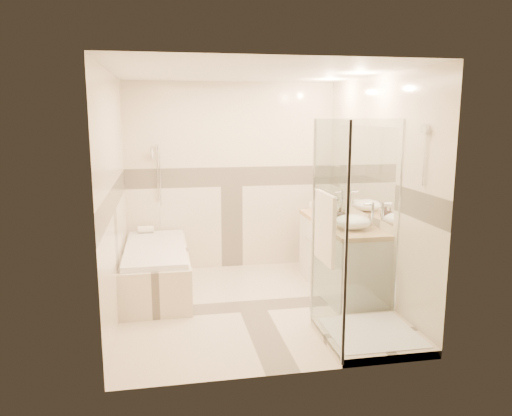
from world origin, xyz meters
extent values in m
cube|color=beige|center=(0.00, 0.00, -0.01)|extent=(2.80, 3.00, 0.01)
cube|color=silver|center=(0.00, 0.00, 2.50)|extent=(2.80, 3.00, 0.01)
cube|color=beige|center=(0.00, 1.50, 1.25)|extent=(2.80, 0.01, 2.50)
cube|color=beige|center=(0.00, -1.50, 1.25)|extent=(2.80, 0.01, 2.50)
cube|color=beige|center=(-1.40, 0.00, 1.25)|extent=(0.01, 3.00, 2.50)
cube|color=beige|center=(1.40, 0.00, 1.25)|extent=(0.01, 3.00, 2.50)
cube|color=white|center=(1.39, 0.30, 1.45)|extent=(0.01, 1.60, 1.00)
cylinder|color=silver|center=(-0.97, 1.47, 1.35)|extent=(0.02, 0.02, 0.70)
cube|color=beige|center=(-1.02, 0.65, 0.25)|extent=(0.75, 1.70, 0.50)
cube|color=white|center=(-1.02, 0.65, 0.53)|extent=(0.69, 1.60, 0.06)
ellipsoid|color=white|center=(-1.02, 0.65, 0.48)|extent=(0.56, 1.40, 0.16)
cube|color=silver|center=(1.12, 0.30, 0.40)|extent=(0.55, 1.60, 0.80)
cylinder|color=silver|center=(0.83, -0.10, 0.55)|extent=(0.01, 0.24, 0.01)
cylinder|color=silver|center=(0.83, 0.70, 0.55)|extent=(0.01, 0.24, 0.01)
cube|color=tan|center=(1.12, 0.30, 0.83)|extent=(0.57, 1.62, 0.05)
cube|color=beige|center=(0.95, -1.05, 0.04)|extent=(0.90, 0.90, 0.08)
cube|color=white|center=(0.95, -1.05, 0.09)|extent=(0.80, 0.80, 0.01)
cube|color=white|center=(0.51, -1.05, 1.04)|extent=(0.01, 0.90, 2.00)
cube|color=white|center=(0.95, -0.61, 1.04)|extent=(0.90, 0.01, 2.00)
cylinder|color=silver|center=(0.50, -1.50, 1.04)|extent=(0.03, 0.03, 2.00)
cylinder|color=silver|center=(0.50, -0.60, 1.04)|extent=(0.03, 0.03, 2.00)
cylinder|color=silver|center=(1.40, -0.60, 1.04)|extent=(0.03, 0.03, 2.00)
cylinder|color=silver|center=(1.36, -1.05, 1.95)|extent=(0.03, 0.10, 0.10)
cylinder|color=silver|center=(0.47, -1.05, 1.40)|extent=(0.02, 0.60, 0.02)
cube|color=white|center=(0.47, -1.05, 1.10)|extent=(0.04, 0.48, 0.62)
ellipsoid|color=white|center=(1.10, 0.84, 0.92)|extent=(0.37, 0.37, 0.15)
ellipsoid|color=white|center=(1.10, -0.11, 0.93)|extent=(0.39, 0.39, 0.16)
cylinder|color=silver|center=(1.33, 0.84, 0.98)|extent=(0.03, 0.03, 0.27)
cylinder|color=silver|center=(1.28, 0.84, 1.10)|extent=(0.10, 0.02, 0.02)
cylinder|color=silver|center=(1.33, -0.11, 0.99)|extent=(0.03, 0.03, 0.29)
cylinder|color=silver|center=(1.28, -0.11, 1.11)|extent=(0.10, 0.02, 0.02)
imported|color=black|center=(1.10, 0.17, 0.93)|extent=(0.09, 0.10, 0.16)
imported|color=black|center=(1.10, 0.29, 0.93)|extent=(0.14, 0.14, 0.16)
cube|color=white|center=(1.10, 1.01, 0.90)|extent=(0.24, 0.32, 0.09)
cylinder|color=white|center=(-1.15, 1.35, 0.61)|extent=(0.20, 0.09, 0.09)
camera|label=1|loc=(-0.91, -5.12, 2.08)|focal=35.00mm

